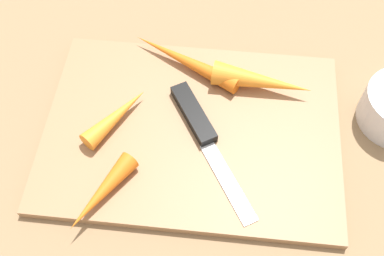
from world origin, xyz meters
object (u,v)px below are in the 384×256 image
Objects in this scene: carrot_long at (262,81)px; carrot_short at (102,193)px; carrot_shortest at (116,119)px; carrot_longest at (185,60)px; cutting_board at (192,131)px; knife at (195,122)px.

carrot_short is (-0.17, -0.17, -0.00)m from carrot_long.
carrot_long is at bearing -32.98° from carrot_shortest.
carrot_longest is 0.12m from carrot_shortest.
carrot_short is at bearing 96.71° from carrot_longest.
carrot_short and carrot_shortest have the same top height.
cutting_board is at bearing -132.61° from carrot_long.
carrot_longest and carrot_short have the same top height.
cutting_board is 2.87× the size of carrot_long.
carrot_longest is at bearing -170.85° from carrot_short.
carrot_long is 1.27× the size of carrot_shortest.
cutting_board is 0.11m from carrot_long.
carrot_short is at bearing -143.85° from carrot_shortest.
knife is 1.78× the size of carrot_short.
cutting_board is at bearing 127.43° from carrot_longest.
knife is at bearing -133.92° from carrot_long.
cutting_board is 2.29× the size of carrot_longest.
knife is 1.44× the size of carrot_long.
knife is 0.10m from carrot_shortest.
carrot_short is (-0.09, -0.11, 0.01)m from knife.
knife is at bearing -49.71° from carrot_shortest.
carrot_long reaches higher than carrot_shortest.
knife is 1.83× the size of carrot_shortest.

